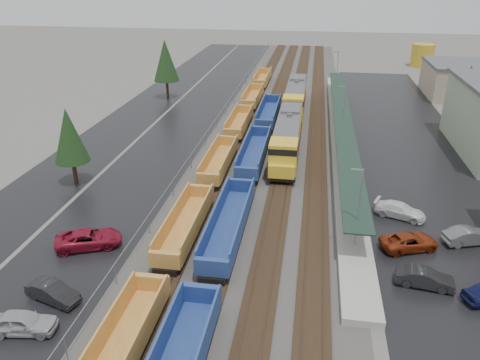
# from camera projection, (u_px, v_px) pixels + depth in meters

# --- Properties ---
(ballast_strip) EXTENTS (20.00, 160.00, 0.08)m
(ballast_strip) POSITION_uv_depth(u_px,v_px,m) (282.00, 117.00, 79.09)
(ballast_strip) COLOR #302D2B
(ballast_strip) RESTS_ON ground
(trackbed) EXTENTS (14.60, 160.00, 0.22)m
(trackbed) POSITION_uv_depth(u_px,v_px,m) (282.00, 117.00, 79.04)
(trackbed) COLOR black
(trackbed) RESTS_ON ground
(west_parking_lot) EXTENTS (10.00, 160.00, 0.02)m
(west_parking_lot) POSITION_uv_depth(u_px,v_px,m) (195.00, 114.00, 81.24)
(west_parking_lot) COLOR black
(west_parking_lot) RESTS_ON ground
(west_road) EXTENTS (9.00, 160.00, 0.02)m
(west_road) POSITION_uv_depth(u_px,v_px,m) (140.00, 111.00, 82.66)
(west_road) COLOR black
(west_road) RESTS_ON ground
(east_commuter_lot) EXTENTS (16.00, 100.00, 0.02)m
(east_commuter_lot) POSITION_uv_depth(u_px,v_px,m) (408.00, 143.00, 67.41)
(east_commuter_lot) COLOR black
(east_commuter_lot) RESTS_ON ground
(station_platform) EXTENTS (3.00, 80.00, 8.00)m
(station_platform) POSITION_uv_depth(u_px,v_px,m) (341.00, 135.00, 68.47)
(station_platform) COLOR #9E9B93
(station_platform) RESTS_ON ground
(chainlink_fence) EXTENTS (0.08, 160.04, 2.02)m
(chainlink_fence) POSITION_uv_depth(u_px,v_px,m) (225.00, 108.00, 78.39)
(chainlink_fence) COLOR gray
(chainlink_fence) RESTS_ON ground
(distant_hills) EXTENTS (301.00, 140.00, 25.20)m
(distant_hills) POSITION_uv_depth(u_px,v_px,m) (408.00, 25.00, 208.23)
(distant_hills) COLOR #465542
(distant_hills) RESTS_ON ground
(tree_west_near) EXTENTS (3.96, 3.96, 9.00)m
(tree_west_near) POSITION_uv_depth(u_px,v_px,m) (69.00, 135.00, 52.85)
(tree_west_near) COLOR #332316
(tree_west_near) RESTS_ON ground
(tree_west_far) EXTENTS (4.84, 4.84, 11.00)m
(tree_west_far) POSITION_uv_depth(u_px,v_px,m) (166.00, 60.00, 88.42)
(tree_west_far) COLOR #332316
(tree_west_far) RESTS_ON ground
(tree_east) EXTENTS (4.40, 4.40, 10.00)m
(tree_east) POSITION_uv_depth(u_px,v_px,m) (467.00, 88.00, 70.65)
(tree_east) COLOR #332316
(tree_east) RESTS_ON ground
(locomotive_lead) EXTENTS (3.29, 21.69, 4.91)m
(locomotive_lead) POSITION_uv_depth(u_px,v_px,m) (287.00, 138.00, 61.88)
(locomotive_lead) COLOR black
(locomotive_lead) RESTS_ON ground
(locomotive_trail) EXTENTS (3.29, 21.69, 4.91)m
(locomotive_trail) POSITION_uv_depth(u_px,v_px,m) (295.00, 98.00, 80.76)
(locomotive_trail) COLOR black
(locomotive_trail) RESTS_ON ground
(well_string_yellow) EXTENTS (2.67, 109.58, 2.37)m
(well_string_yellow) POSITION_uv_depth(u_px,v_px,m) (219.00, 161.00, 58.12)
(well_string_yellow) COLOR #B17931
(well_string_yellow) RESTS_ON ground
(well_string_blue) EXTENTS (2.86, 90.56, 2.54)m
(well_string_blue) POSITION_uv_depth(u_px,v_px,m) (229.00, 224.00, 43.74)
(well_string_blue) COLOR navy
(well_string_blue) RESTS_ON ground
(storage_tank) EXTENTS (5.60, 5.60, 5.60)m
(storage_tank) POSITION_uv_depth(u_px,v_px,m) (422.00, 55.00, 118.88)
(storage_tank) COLOR gold
(storage_tank) RESTS_ON ground
(parked_car_west_a) EXTENTS (2.48, 4.87, 1.59)m
(parked_car_west_a) POSITION_uv_depth(u_px,v_px,m) (23.00, 323.00, 32.23)
(parked_car_west_a) COLOR #ACACB0
(parked_car_west_a) RESTS_ON ground
(parked_car_west_b) EXTENTS (2.81, 4.69, 1.46)m
(parked_car_west_b) POSITION_uv_depth(u_px,v_px,m) (53.00, 292.00, 35.35)
(parked_car_west_b) COLOR black
(parked_car_west_b) RESTS_ON ground
(parked_car_west_c) EXTENTS (4.71, 6.41, 1.62)m
(parked_car_west_c) POSITION_uv_depth(u_px,v_px,m) (89.00, 239.00, 42.16)
(parked_car_west_c) COLOR maroon
(parked_car_west_c) RESTS_ON ground
(parked_car_east_a) EXTENTS (2.20, 4.68, 1.48)m
(parked_car_east_a) POSITION_uv_depth(u_px,v_px,m) (425.00, 278.00, 36.91)
(parked_car_east_a) COLOR black
(parked_car_east_a) RESTS_ON ground
(parked_car_east_b) EXTENTS (4.12, 5.74, 1.45)m
(parked_car_east_b) POSITION_uv_depth(u_px,v_px,m) (410.00, 242.00, 41.87)
(parked_car_east_b) COLOR maroon
(parked_car_east_b) RESTS_ON ground
(parked_car_east_c) EXTENTS (3.77, 5.49, 1.48)m
(parked_car_east_c) POSITION_uv_depth(u_px,v_px,m) (400.00, 210.00, 47.26)
(parked_car_east_c) COLOR white
(parked_car_east_c) RESTS_ON ground
(parked_car_east_e) EXTENTS (3.02, 4.98, 1.55)m
(parked_car_east_e) POSITION_uv_depth(u_px,v_px,m) (469.00, 236.00, 42.65)
(parked_car_east_e) COLOR #5A5C5F
(parked_car_east_e) RESTS_ON ground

